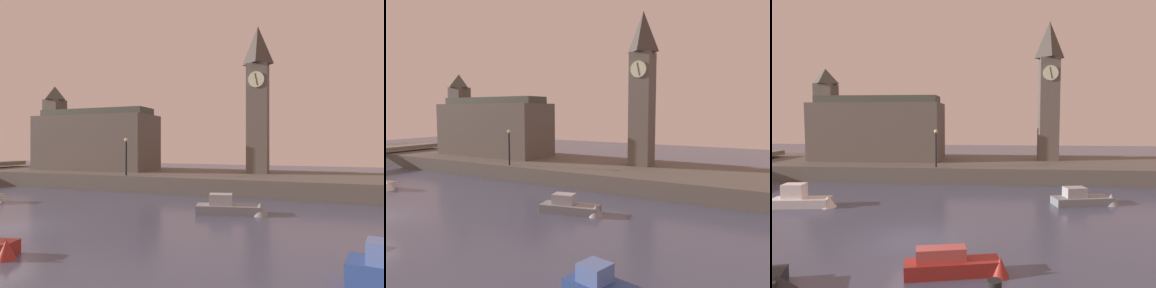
% 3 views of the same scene
% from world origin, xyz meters
% --- Properties ---
extents(far_embankment, '(70.00, 12.00, 1.50)m').
position_xyz_m(far_embankment, '(0.00, 20.00, 0.75)').
color(far_embankment, '#5B544C').
rests_on(far_embankment, ground).
extents(clock_tower, '(2.29, 2.34, 15.09)m').
position_xyz_m(clock_tower, '(10.13, 21.42, 9.34)').
color(clock_tower, '#5B544C').
rests_on(clock_tower, far_embankment).
extents(parliament_hall, '(14.30, 5.72, 10.18)m').
position_xyz_m(parliament_hall, '(-9.23, 20.52, 5.02)').
color(parliament_hall, '#5B544C').
rests_on(parliament_hall, far_embankment).
extents(streetlamp, '(0.36, 0.36, 3.56)m').
position_xyz_m(streetlamp, '(-1.30, 14.72, 3.75)').
color(streetlamp, black).
rests_on(streetlamp, far_embankment).
extents(boat_cruiser_grey, '(4.96, 2.28, 1.44)m').
position_xyz_m(boat_cruiser_grey, '(10.81, 7.68, 0.39)').
color(boat_cruiser_grey, gray).
rests_on(boat_cruiser_grey, ground).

